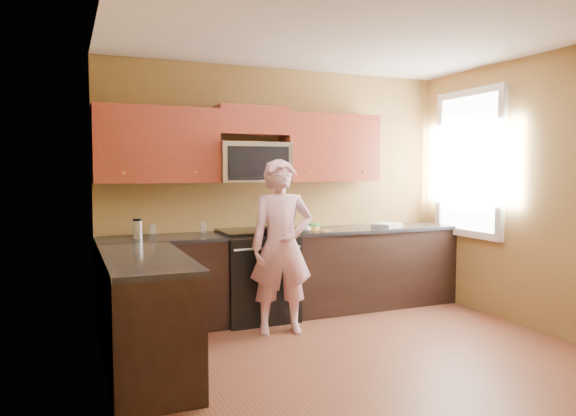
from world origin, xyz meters
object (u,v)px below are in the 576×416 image
microwave (253,182)px  woman (282,247)px  travel_mug (138,239)px  frying_pan (269,232)px  butter_tub (314,230)px  stove (257,275)px

microwave → woman: 0.89m
woman → travel_mug: 1.38m
microwave → frying_pan: bearing=-83.7°
woman → butter_tub: size_ratio=12.70×
woman → frying_pan: woman is taller
stove → microwave: (0.00, 0.12, 0.97)m
stove → frying_pan: 0.54m
microwave → frying_pan: size_ratio=1.79×
microwave → travel_mug: bearing=-173.6°
butter_tub → travel_mug: 1.85m
stove → travel_mug: 1.29m
stove → butter_tub: 0.78m
stove → microwave: size_ratio=1.25×
woman → frying_pan: size_ratio=3.95×
frying_pan → woman: bearing=-63.8°
microwave → woman: size_ratio=0.45×
woman → travel_mug: woman is taller
butter_tub → travel_mug: (-1.85, 0.03, -0.00)m
microwave → travel_mug: microwave is taller
frying_pan → travel_mug: 1.28m
stove → butter_tub: size_ratio=7.18×
stove → microwave: bearing=90.0°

